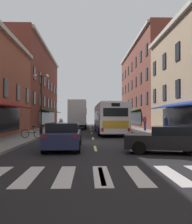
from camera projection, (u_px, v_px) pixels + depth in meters
The scene contains 15 objects.
ground_plane at pixel (94, 143), 17.68m from camera, with size 34.80×80.00×0.10m, color black.
lane_centre_dashes at pixel (94, 142), 17.43m from camera, with size 0.14×73.90×0.01m.
crosswalk_near at pixel (102, 175), 7.69m from camera, with size 7.10×2.80×0.01m.
sidewalk_left at pixel (9, 141), 17.49m from camera, with size 3.00×80.00×0.14m, color gray.
sidewalk_right at pixel (177, 141), 17.88m from camera, with size 3.00×80.00×0.14m, color gray.
transit_bus at pixel (109, 118), 26.84m from camera, with size 2.75×12.27×3.12m.
box_truck at pixel (78, 115), 36.39m from camera, with size 2.49×8.35×4.01m.
sedan_near at pixel (175, 139), 12.28m from camera, with size 5.02×2.91×1.31m.
sedan_mid at pixel (80, 122), 48.03m from camera, with size 2.01×4.25×1.33m.
sedan_far at pixel (64, 136), 13.94m from camera, with size 1.94×4.82×1.45m.
motorcycle_rider at pixel (61, 132), 17.99m from camera, with size 0.62×2.07×1.66m.
bicycle_near at pixel (31, 133), 19.27m from camera, with size 1.68×0.56×0.91m.
pedestrian_near at pixel (145, 122), 29.91m from camera, with size 0.51×0.49×1.79m.
pedestrian_mid at pixel (166, 125), 22.58m from camera, with size 0.36×0.36×1.72m.
street_lamp_twin at pixel (41, 101), 22.98m from camera, with size 1.42×0.32×5.51m.
Camera 1 is at (-0.43, -17.72, 1.80)m, focal length 40.49 mm.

